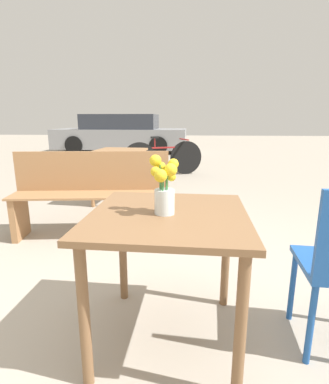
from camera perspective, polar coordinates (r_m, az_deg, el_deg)
The scene contains 7 objects.
ground_plane at distance 1.84m, azimuth 0.66°, elevation -25.74°, with size 40.00×40.00×0.00m, color #A39989.
table_front at distance 1.53m, azimuth 0.73°, elevation -7.97°, with size 0.81×0.83×0.72m.
flower_vase at distance 1.44m, azimuth -0.05°, elevation 0.36°, with size 0.14×0.15×0.29m.
bench_near at distance 3.11m, azimuth -13.64°, elevation 0.18°, with size 1.59×0.53×0.85m.
table_back at distance 4.29m, azimuth -8.71°, elevation 6.17°, with size 0.74×0.86×0.74m.
bicycle at distance 6.28m, azimuth -0.20°, elevation 6.50°, with size 1.61×0.74×0.82m.
parked_car at distance 10.96m, azimuth -8.24°, elevation 10.85°, with size 4.62×1.93×1.31m.
Camera 1 is at (0.08, -1.42, 1.17)m, focal length 28.00 mm.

